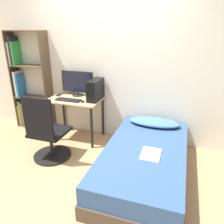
# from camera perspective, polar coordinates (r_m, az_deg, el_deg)

# --- Properties ---
(ground_plane) EXTENTS (14.00, 14.00, 0.00)m
(ground_plane) POSITION_cam_1_polar(r_m,az_deg,el_deg) (3.17, -9.06, -16.34)
(ground_plane) COLOR tan
(wall_back) EXTENTS (8.00, 0.05, 2.50)m
(wall_back) POSITION_cam_1_polar(r_m,az_deg,el_deg) (3.84, -0.63, 11.25)
(wall_back) COLOR silver
(wall_back) RESTS_ON ground_plane
(desk) EXTENTS (0.92, 0.62, 0.75)m
(desk) POSITION_cam_1_polar(r_m,az_deg,el_deg) (3.91, -9.47, 1.66)
(desk) COLOR tan
(desk) RESTS_ON ground_plane
(bookshelf) EXTENTS (0.76, 0.27, 1.87)m
(bookshelf) POSITION_cam_1_polar(r_m,az_deg,el_deg) (4.62, -21.72, 6.78)
(bookshelf) COLOR brown
(bookshelf) RESTS_ON ground_plane
(office_chair) EXTENTS (0.59, 0.59, 1.04)m
(office_chair) POSITION_cam_1_polar(r_m,az_deg,el_deg) (3.45, -16.47, -6.18)
(office_chair) COLOR black
(office_chair) RESTS_ON ground_plane
(bed) EXTENTS (1.08, 2.03, 0.43)m
(bed) POSITION_cam_1_polar(r_m,az_deg,el_deg) (3.09, 8.52, -12.67)
(bed) COLOR #4C3D2D
(bed) RESTS_ON ground_plane
(pillow) EXTENTS (0.82, 0.36, 0.11)m
(pillow) POSITION_cam_1_polar(r_m,az_deg,el_deg) (3.61, 10.93, -2.60)
(pillow) COLOR teal
(pillow) RESTS_ON bed
(magazine) EXTENTS (0.24, 0.32, 0.01)m
(magazine) POSITION_cam_1_polar(r_m,az_deg,el_deg) (2.84, 10.09, -10.76)
(magazine) COLOR silver
(magazine) RESTS_ON bed
(monitor) EXTENTS (0.61, 0.21, 0.44)m
(monitor) POSITION_cam_1_polar(r_m,az_deg,el_deg) (3.99, -9.06, 7.52)
(monitor) COLOR black
(monitor) RESTS_ON desk
(keyboard) EXTENTS (0.44, 0.15, 0.02)m
(keyboard) POSITION_cam_1_polar(r_m,az_deg,el_deg) (3.79, -11.34, 3.12)
(keyboard) COLOR black
(keyboard) RESTS_ON desk
(pc_tower) EXTENTS (0.16, 0.44, 0.35)m
(pc_tower) POSITION_cam_1_polar(r_m,az_deg,el_deg) (3.73, -4.33, 5.81)
(pc_tower) COLOR black
(pc_tower) RESTS_ON desk
(mouse) EXTENTS (0.06, 0.09, 0.02)m
(mouse) POSITION_cam_1_polar(r_m,az_deg,el_deg) (3.67, -7.68, 2.74)
(mouse) COLOR black
(mouse) RESTS_ON desk
(phone) EXTENTS (0.07, 0.14, 0.01)m
(phone) POSITION_cam_1_polar(r_m,az_deg,el_deg) (4.13, -13.67, 4.36)
(phone) COLOR black
(phone) RESTS_ON desk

